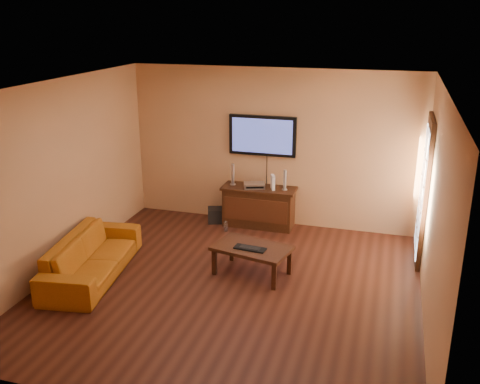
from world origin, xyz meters
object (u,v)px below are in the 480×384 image
at_px(speaker_left, 233,175).
at_px(av_receiver, 254,185).
at_px(game_console, 273,182).
at_px(television, 262,136).
at_px(bottle, 226,226).
at_px(subwoofer, 215,215).
at_px(media_console, 259,207).
at_px(keyboard, 250,248).
at_px(coffee_table, 252,250).
at_px(speaker_right, 285,181).
at_px(sofa, 91,250).

height_order(speaker_left, av_receiver, speaker_left).
distance_m(av_receiver, game_console, 0.33).
height_order(television, bottle, television).
xyz_separation_m(av_receiver, subwoofer, (-0.70, -0.04, -0.61)).
height_order(media_console, keyboard, media_console).
height_order(speaker_left, keyboard, speaker_left).
relative_size(subwoofer, bottle, 1.34).
height_order(coffee_table, game_console, game_console).
relative_size(speaker_right, bottle, 1.82).
relative_size(sofa, keyboard, 4.36).
bearing_deg(television, speaker_left, -159.69).
distance_m(game_console, bottle, 1.10).
bearing_deg(av_receiver, speaker_right, -17.75).
relative_size(media_console, game_console, 5.14).
bearing_deg(coffee_table, speaker_left, 114.80).
distance_m(sofa, keyboard, 2.22).
xyz_separation_m(coffee_table, av_receiver, (-0.44, 1.78, 0.37)).
relative_size(av_receiver, bottle, 1.81).
bearing_deg(coffee_table, speaker_right, 87.37).
xyz_separation_m(television, av_receiver, (-0.08, -0.22, -0.82)).
xyz_separation_m(media_console, coffee_table, (0.37, -1.79, 0.02)).
height_order(av_receiver, bottle, av_receiver).
bearing_deg(speaker_left, bottle, -89.60).
bearing_deg(speaker_right, media_console, 179.88).
height_order(television, sofa, television).
relative_size(av_receiver, keyboard, 0.76).
height_order(media_console, speaker_left, speaker_left).
relative_size(coffee_table, keyboard, 2.54).
bearing_deg(television, game_console, -41.63).
distance_m(bottle, keyboard, 1.73).
bearing_deg(television, sofa, -123.93).
distance_m(sofa, speaker_right, 3.35).
distance_m(media_console, speaker_right, 0.68).
distance_m(av_receiver, subwoofer, 0.93).
bearing_deg(bottle, keyboard, -60.62).
distance_m(media_console, game_console, 0.53).
bearing_deg(media_console, sofa, -126.05).
distance_m(television, game_console, 0.81).
bearing_deg(speaker_left, speaker_right, -1.67).
xyz_separation_m(media_console, keyboard, (0.36, -1.88, 0.09)).
bearing_deg(media_console, game_console, -3.70).
bearing_deg(keyboard, subwoofer, 121.93).
bearing_deg(sofa, game_console, -48.03).
relative_size(television, game_console, 4.71).
bearing_deg(subwoofer, speaker_right, -17.28).
height_order(television, speaker_right, television).
relative_size(game_console, keyboard, 0.54).
bearing_deg(speaker_right, game_console, -175.80).
bearing_deg(speaker_right, av_receiver, -178.36).
xyz_separation_m(television, subwoofer, (-0.78, -0.25, -1.43)).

